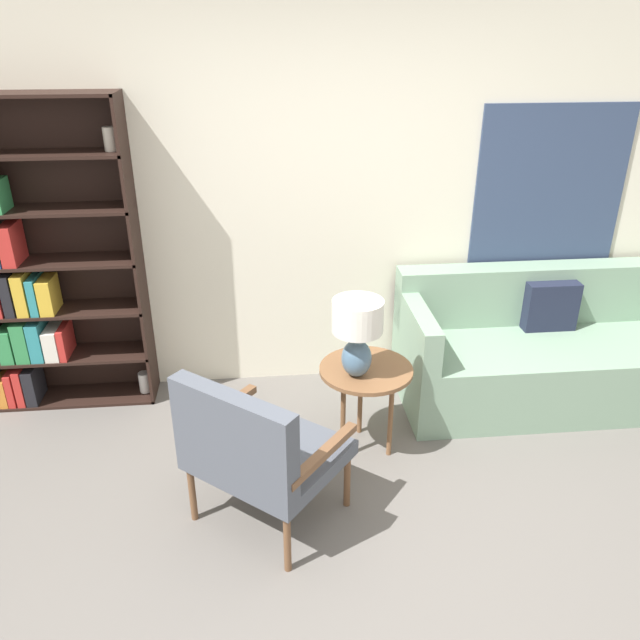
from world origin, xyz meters
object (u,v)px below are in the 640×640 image
at_px(couch, 551,352).
at_px(bookshelf, 33,275).
at_px(table_lamp, 357,329).
at_px(side_table, 366,377).
at_px(armchair, 254,447).

bearing_deg(couch, bookshelf, 175.57).
height_order(couch, table_lamp, table_lamp).
distance_m(bookshelf, side_table, 2.22).
xyz_separation_m(side_table, table_lamp, (-0.07, -0.07, 0.35)).
height_order(armchair, side_table, armchair).
relative_size(couch, table_lamp, 4.49).
relative_size(couch, side_table, 3.66).
bearing_deg(table_lamp, bookshelf, 156.89).
bearing_deg(couch, side_table, -160.09).
distance_m(couch, side_table, 1.48).
bearing_deg(table_lamp, side_table, 45.97).
relative_size(side_table, table_lamp, 1.23).
bearing_deg(armchair, side_table, 42.30).
xyz_separation_m(armchair, couch, (2.04, 1.10, -0.18)).
bearing_deg(armchair, couch, 28.30).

